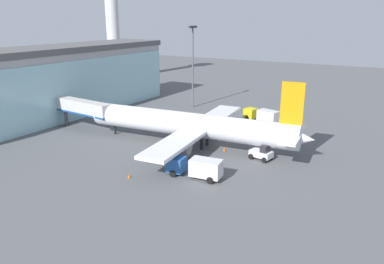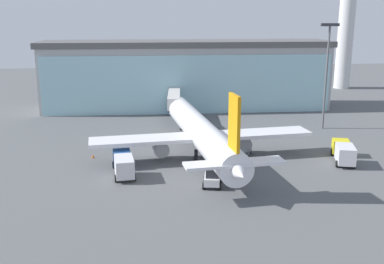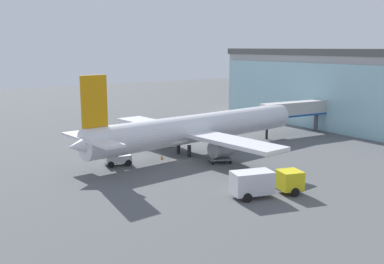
% 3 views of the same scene
% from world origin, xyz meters
% --- Properties ---
extents(ground, '(240.00, 240.00, 0.00)m').
position_xyz_m(ground, '(0.00, 0.00, 0.00)').
color(ground, '#545659').
extents(terminal_building, '(60.91, 14.71, 14.29)m').
position_xyz_m(terminal_building, '(-0.00, 38.20, 7.14)').
color(terminal_building, '#A3A3A3').
rests_on(terminal_building, ground).
extents(jet_bridge, '(3.58, 13.57, 5.47)m').
position_xyz_m(jet_bridge, '(-3.72, 25.96, 4.11)').
color(jet_bridge, beige).
rests_on(jet_bridge, ground).
extents(control_tower, '(7.52, 7.52, 37.34)m').
position_xyz_m(control_tower, '(45.49, 60.04, 21.91)').
color(control_tower, silver).
rests_on(control_tower, ground).
extents(apron_light_mast, '(3.20, 0.40, 18.15)m').
position_xyz_m(apron_light_mast, '(21.87, 16.99, 10.81)').
color(apron_light_mast, '#59595E').
rests_on(apron_light_mast, ground).
extents(airplane, '(31.17, 38.64, 11.45)m').
position_xyz_m(airplane, '(-1.89, 3.78, 3.47)').
color(airplane, silver).
rests_on(airplane, ground).
extents(catering_truck, '(3.07, 7.48, 2.65)m').
position_xyz_m(catering_truck, '(-12.62, -2.80, 1.47)').
color(catering_truck, '#2659A5').
rests_on(catering_truck, ground).
extents(fuel_truck, '(4.22, 7.62, 2.65)m').
position_xyz_m(fuel_truck, '(16.99, -1.46, 1.47)').
color(fuel_truck, yellow).
rests_on(fuel_truck, ground).
extents(baggage_cart, '(2.66, 3.22, 1.50)m').
position_xyz_m(baggage_cart, '(4.34, 3.16, 0.50)').
color(baggage_cart, slate).
rests_on(baggage_cart, ground).
extents(pushback_tug, '(2.75, 3.51, 2.30)m').
position_xyz_m(pushback_tug, '(-2.27, -8.08, 0.97)').
color(pushback_tug, silver).
rests_on(pushback_tug, ground).
extents(safety_cone_nose, '(0.36, 0.36, 0.55)m').
position_xyz_m(safety_cone_nose, '(-1.73, -1.85, 0.28)').
color(safety_cone_nose, orange).
rests_on(safety_cone_nose, ground).
extents(safety_cone_wingtip, '(0.36, 0.36, 0.55)m').
position_xyz_m(safety_cone_wingtip, '(-17.08, 4.70, 0.28)').
color(safety_cone_wingtip, orange).
rests_on(safety_cone_wingtip, ground).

